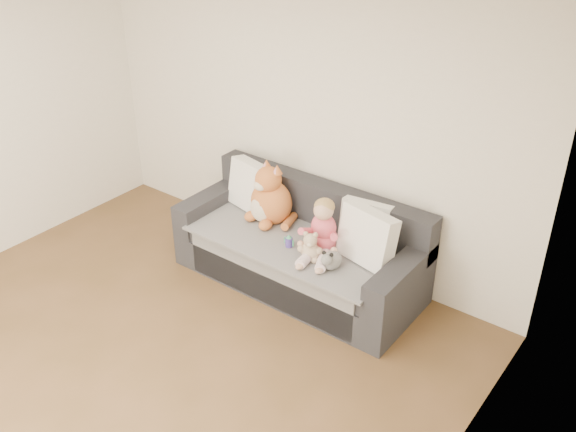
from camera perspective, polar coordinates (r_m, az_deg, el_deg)
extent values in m
plane|color=brown|center=(4.95, -16.98, -15.13)|extent=(5.00, 5.00, 0.00)
plane|color=white|center=(3.69, -23.05, 15.14)|extent=(5.00, 5.00, 0.00)
plane|color=silver|center=(5.72, 1.10, 8.33)|extent=(4.50, 0.00, 4.50)
plane|color=silver|center=(2.90, 8.32, -16.75)|extent=(0.00, 5.00, 5.00)
cube|color=#242529|center=(5.74, 0.90, -4.61)|extent=(2.20, 0.90, 0.30)
cube|color=#242529|center=(5.59, 0.74, -2.85)|extent=(1.90, 0.80, 0.15)
cube|color=#242529|center=(5.72, 3.01, 1.12)|extent=(2.20, 0.20, 0.40)
cube|color=#242529|center=(6.13, -6.64, 0.92)|extent=(0.20, 0.90, 0.30)
cube|color=#242529|center=(5.15, 9.99, -5.57)|extent=(0.20, 0.90, 0.30)
cube|color=gray|center=(5.53, 0.62, -2.18)|extent=(1.85, 0.88, 0.02)
cube|color=gray|center=(5.41, -1.86, -6.06)|extent=(1.70, 0.02, 0.41)
cube|color=white|center=(5.92, -3.25, 2.65)|extent=(0.52, 0.31, 0.46)
cube|color=white|center=(5.41, 6.91, -0.69)|extent=(0.45, 0.25, 0.40)
cube|color=white|center=(5.17, 7.05, -1.84)|extent=(0.53, 0.32, 0.47)
ellipsoid|color=#CE4856|center=(5.34, 3.11, -2.24)|extent=(0.23, 0.19, 0.19)
ellipsoid|color=#CE4856|center=(5.29, 3.19, -0.98)|extent=(0.22, 0.19, 0.24)
ellipsoid|color=#DBAA8C|center=(5.19, 3.18, 0.49)|extent=(0.16, 0.16, 0.16)
ellipsoid|color=tan|center=(5.19, 3.26, 0.86)|extent=(0.17, 0.17, 0.13)
cylinder|color=#CE4856|center=(5.26, 1.79, -1.37)|extent=(0.07, 0.23, 0.15)
cylinder|color=#CE4856|center=(5.21, 4.07, -1.80)|extent=(0.18, 0.22, 0.15)
ellipsoid|color=#DBAA8C|center=(5.24, 1.13, -2.48)|extent=(0.06, 0.06, 0.06)
ellipsoid|color=#DBAA8C|center=(5.17, 4.10, -3.06)|extent=(0.06, 0.06, 0.06)
cylinder|color=#E5B2C6|center=(5.23, 1.75, -3.64)|extent=(0.13, 0.30, 0.10)
cylinder|color=#E5B2C6|center=(5.20, 3.12, -3.91)|extent=(0.20, 0.30, 0.10)
ellipsoid|color=#DBAA8C|center=(5.13, 1.06, -4.47)|extent=(0.06, 0.09, 0.05)
ellipsoid|color=#DBAA8C|center=(5.08, 2.81, -4.83)|extent=(0.06, 0.09, 0.05)
ellipsoid|color=#C66C2C|center=(5.74, -1.49, 1.22)|extent=(0.39, 0.33, 0.41)
ellipsoid|color=beige|center=(5.68, -2.53, 0.53)|extent=(0.20, 0.09, 0.23)
ellipsoid|color=#C66C2C|center=(5.61, -1.76, 3.26)|extent=(0.24, 0.24, 0.24)
ellipsoid|color=beige|center=(5.57, -2.58, 2.66)|extent=(0.11, 0.07, 0.08)
cone|color=#C66C2C|center=(5.63, -1.92, 4.66)|extent=(0.11, 0.11, 0.08)
cone|color=pink|center=(5.63, -2.04, 4.57)|extent=(0.07, 0.07, 0.05)
cone|color=#C66C2C|center=(5.53, -0.97, 4.18)|extent=(0.11, 0.11, 0.08)
cone|color=pink|center=(5.53, -1.10, 4.09)|extent=(0.07, 0.07, 0.05)
ellipsoid|color=#C66C2C|center=(5.79, -3.30, -0.01)|extent=(0.11, 0.14, 0.09)
ellipsoid|color=#C66C2C|center=(5.65, -2.02, -0.80)|extent=(0.11, 0.14, 0.09)
cylinder|color=#C66C2C|center=(5.71, 0.11, -0.48)|extent=(0.15, 0.27, 0.09)
ellipsoid|color=tan|center=(5.24, 2.00, -3.13)|extent=(0.16, 0.14, 0.16)
ellipsoid|color=tan|center=(5.17, 2.00, -2.17)|extent=(0.12, 0.12, 0.12)
ellipsoid|color=tan|center=(5.16, 1.59, -1.60)|extent=(0.04, 0.04, 0.04)
ellipsoid|color=tan|center=(5.15, 2.46, -1.69)|extent=(0.04, 0.04, 0.04)
ellipsoid|color=beige|center=(5.14, 1.91, -2.55)|extent=(0.04, 0.04, 0.04)
ellipsoid|color=tan|center=(5.22, 1.16, -2.93)|extent=(0.06, 0.06, 0.06)
ellipsoid|color=tan|center=(5.20, 2.77, -3.11)|extent=(0.06, 0.06, 0.06)
ellipsoid|color=tan|center=(5.23, 1.41, -3.82)|extent=(0.06, 0.06, 0.06)
ellipsoid|color=tan|center=(5.22, 2.37, -3.93)|extent=(0.06, 0.06, 0.06)
ellipsoid|color=white|center=(5.14, 3.88, -3.95)|extent=(0.16, 0.20, 0.14)
ellipsoid|color=white|center=(5.04, 3.46, -3.90)|extent=(0.09, 0.09, 0.09)
ellipsoid|color=black|center=(5.03, 3.23, -3.29)|extent=(0.03, 0.03, 0.03)
ellipsoid|color=black|center=(5.01, 3.88, -3.47)|extent=(0.03, 0.03, 0.03)
cylinder|color=#4D399B|center=(5.40, 0.08, -2.33)|extent=(0.06, 0.06, 0.08)
cone|color=#41AA71|center=(5.38, 0.08, -1.84)|extent=(0.06, 0.06, 0.03)
cylinder|color=#41AA71|center=(5.42, -0.29, -2.14)|extent=(0.01, 0.01, 0.06)
cylinder|color=#41AA71|center=(5.38, 0.46, -2.44)|extent=(0.01, 0.01, 0.06)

